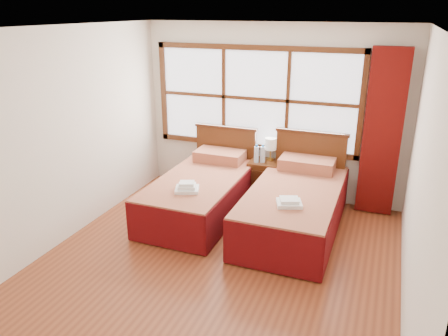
% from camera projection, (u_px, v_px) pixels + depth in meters
% --- Properties ---
extents(floor, '(4.50, 4.50, 0.00)m').
position_uv_depth(floor, '(216.00, 264.00, 5.03)').
color(floor, brown).
rests_on(floor, ground).
extents(ceiling, '(4.50, 4.50, 0.00)m').
position_uv_depth(ceiling, '(214.00, 28.00, 4.13)').
color(ceiling, white).
rests_on(ceiling, wall_back).
extents(wall_back, '(4.00, 0.00, 4.00)m').
position_uv_depth(wall_back, '(272.00, 112.00, 6.55)').
color(wall_back, silver).
rests_on(wall_back, floor).
extents(wall_left, '(0.00, 4.50, 4.50)m').
position_uv_depth(wall_left, '(62.00, 138.00, 5.26)').
color(wall_left, silver).
rests_on(wall_left, floor).
extents(wall_right, '(0.00, 4.50, 4.50)m').
position_uv_depth(wall_right, '(421.00, 183.00, 3.91)').
color(wall_right, silver).
rests_on(wall_right, floor).
extents(window, '(3.16, 0.06, 1.56)m').
position_uv_depth(window, '(255.00, 99.00, 6.53)').
color(window, white).
rests_on(window, wall_back).
extents(curtain, '(0.50, 0.16, 2.30)m').
position_uv_depth(curtain, '(382.00, 134.00, 5.93)').
color(curtain, '#600C09').
rests_on(curtain, wall_back).
extents(bed_left, '(1.08, 2.10, 1.05)m').
position_uv_depth(bed_left, '(202.00, 192.00, 6.20)').
color(bed_left, '#401D0D').
rests_on(bed_left, floor).
extents(bed_right, '(1.13, 2.19, 1.10)m').
position_uv_depth(bed_right, '(295.00, 205.00, 5.74)').
color(bed_right, '#401D0D').
rests_on(bed_right, floor).
extents(nightstand, '(0.45, 0.45, 0.60)m').
position_uv_depth(nightstand, '(264.00, 180.00, 6.68)').
color(nightstand, '#4E2711').
rests_on(nightstand, floor).
extents(towels_left, '(0.37, 0.35, 0.12)m').
position_uv_depth(towels_left, '(187.00, 187.00, 5.60)').
color(towels_left, white).
rests_on(towels_left, bed_left).
extents(towels_right, '(0.36, 0.33, 0.09)m').
position_uv_depth(towels_right, '(289.00, 202.00, 5.14)').
color(towels_right, white).
rests_on(towels_right, bed_right).
extents(lamp, '(0.18, 0.18, 0.34)m').
position_uv_depth(lamp, '(271.00, 145.00, 6.56)').
color(lamp, gold).
rests_on(lamp, nightstand).
extents(bottle_near, '(0.07, 0.07, 0.28)m').
position_uv_depth(bottle_near, '(256.00, 154.00, 6.49)').
color(bottle_near, '#ADC7DF').
rests_on(bottle_near, nightstand).
extents(bottle_far, '(0.07, 0.07, 0.27)m').
position_uv_depth(bottle_far, '(263.00, 154.00, 6.50)').
color(bottle_far, '#ADC7DF').
rests_on(bottle_far, nightstand).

